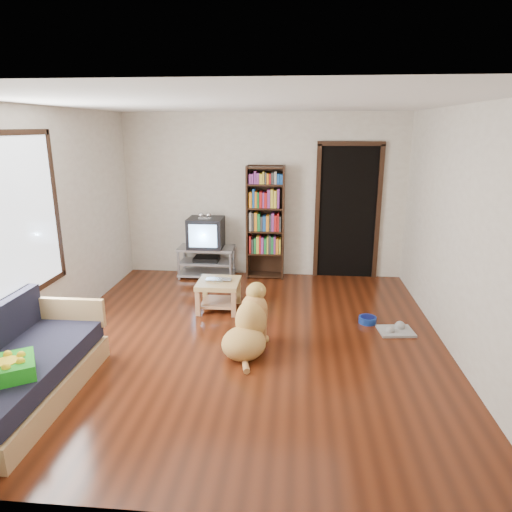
# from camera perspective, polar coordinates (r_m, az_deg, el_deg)

# --- Properties ---
(ground) EXTENTS (5.00, 5.00, 0.00)m
(ground) POSITION_cam_1_polar(r_m,az_deg,el_deg) (5.37, -1.23, -10.38)
(ground) COLOR #501F0D
(ground) RESTS_ON ground
(ceiling) EXTENTS (5.00, 5.00, 0.00)m
(ceiling) POSITION_cam_1_polar(r_m,az_deg,el_deg) (4.82, -1.42, 18.54)
(ceiling) COLOR white
(ceiling) RESTS_ON ground
(wall_back) EXTENTS (4.50, 0.00, 4.50)m
(wall_back) POSITION_cam_1_polar(r_m,az_deg,el_deg) (7.39, 0.89, 7.48)
(wall_back) COLOR beige
(wall_back) RESTS_ON ground
(wall_front) EXTENTS (4.50, 0.00, 4.50)m
(wall_front) POSITION_cam_1_polar(r_m,az_deg,el_deg) (2.58, -7.65, -8.77)
(wall_front) COLOR beige
(wall_front) RESTS_ON ground
(wall_left) EXTENTS (0.00, 5.00, 5.00)m
(wall_left) POSITION_cam_1_polar(r_m,az_deg,el_deg) (5.65, -24.67, 3.44)
(wall_left) COLOR beige
(wall_left) RESTS_ON ground
(wall_right) EXTENTS (0.00, 5.00, 5.00)m
(wall_right) POSITION_cam_1_polar(r_m,az_deg,el_deg) (5.19, 24.22, 2.52)
(wall_right) COLOR beige
(wall_right) RESTS_ON ground
(green_cushion) EXTENTS (0.55, 0.55, 0.13)m
(green_cushion) POSITION_cam_1_polar(r_m,az_deg,el_deg) (4.30, -28.57, -12.26)
(green_cushion) COLOR green
(green_cushion) RESTS_ON sofa
(laptop) EXTENTS (0.34, 0.22, 0.03)m
(laptop) POSITION_cam_1_polar(r_m,az_deg,el_deg) (6.05, -4.77, -3.11)
(laptop) COLOR silver
(laptop) RESTS_ON coffee_table
(dog_bowl) EXTENTS (0.22, 0.22, 0.08)m
(dog_bowl) POSITION_cam_1_polar(r_m,az_deg,el_deg) (5.94, 13.77, -7.76)
(dog_bowl) COLOR navy
(dog_bowl) RESTS_ON ground
(grey_rag) EXTENTS (0.43, 0.36, 0.03)m
(grey_rag) POSITION_cam_1_polar(r_m,az_deg,el_deg) (5.78, 17.08, -8.97)
(grey_rag) COLOR #9C9C9C
(grey_rag) RESTS_ON ground
(window) EXTENTS (0.03, 1.46, 1.70)m
(window) POSITION_cam_1_polar(r_m,az_deg,el_deg) (5.19, -27.45, 4.38)
(window) COLOR white
(window) RESTS_ON wall_left
(doorway) EXTENTS (1.03, 0.05, 2.19)m
(doorway) POSITION_cam_1_polar(r_m,az_deg,el_deg) (7.42, 11.38, 5.79)
(doorway) COLOR black
(doorway) RESTS_ON wall_back
(tv_stand) EXTENTS (0.90, 0.45, 0.50)m
(tv_stand) POSITION_cam_1_polar(r_m,az_deg,el_deg) (7.49, -6.17, -0.58)
(tv_stand) COLOR #99999E
(tv_stand) RESTS_ON ground
(crt_tv) EXTENTS (0.55, 0.52, 0.58)m
(crt_tv) POSITION_cam_1_polar(r_m,az_deg,el_deg) (7.39, -6.25, 2.99)
(crt_tv) COLOR black
(crt_tv) RESTS_ON tv_stand
(bookshelf) EXTENTS (0.60, 0.30, 1.80)m
(bookshelf) POSITION_cam_1_polar(r_m,az_deg,el_deg) (7.28, 1.18, 4.96)
(bookshelf) COLOR black
(bookshelf) RESTS_ON ground
(sofa) EXTENTS (0.80, 1.80, 0.80)m
(sofa) POSITION_cam_1_polar(r_m,az_deg,el_deg) (4.68, -27.46, -12.89)
(sofa) COLOR tan
(sofa) RESTS_ON ground
(coffee_table) EXTENTS (0.55, 0.55, 0.40)m
(coffee_table) POSITION_cam_1_polar(r_m,az_deg,el_deg) (6.12, -4.69, -4.20)
(coffee_table) COLOR tan
(coffee_table) RESTS_ON ground
(dog) EXTENTS (0.61, 0.92, 0.75)m
(dog) POSITION_cam_1_polar(r_m,az_deg,el_deg) (5.01, -0.90, -8.90)
(dog) COLOR tan
(dog) RESTS_ON ground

